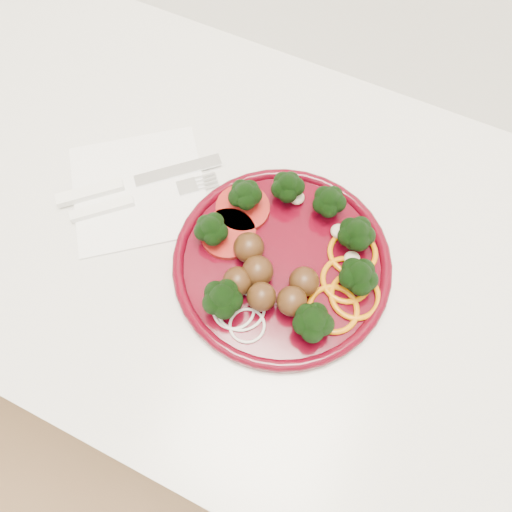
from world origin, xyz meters
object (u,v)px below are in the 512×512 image
at_px(fork, 120,204).
at_px(plate, 284,258).
at_px(napkin, 139,189).
at_px(knife, 118,185).

bearing_deg(fork, plate, -39.55).
height_order(plate, napkin, plate).
xyz_separation_m(napkin, knife, (-0.02, -0.01, 0.01)).
height_order(plate, fork, plate).
bearing_deg(knife, plate, -45.34).
distance_m(plate, knife, 0.24).
height_order(napkin, fork, fork).
bearing_deg(plate, fork, -175.68).
bearing_deg(plate, knife, 178.53).
distance_m(knife, fork, 0.03).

